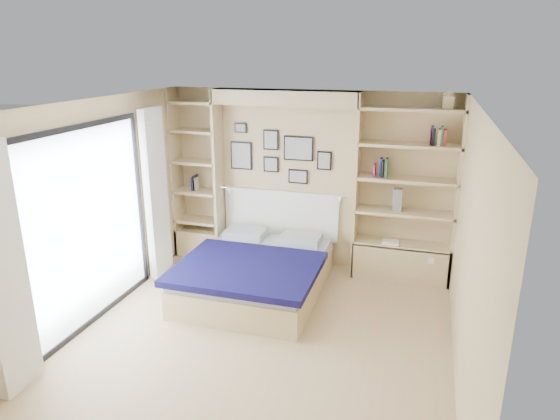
% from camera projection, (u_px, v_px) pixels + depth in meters
% --- Properties ---
extents(ground, '(4.50, 4.50, 0.00)m').
position_uv_depth(ground, '(258.00, 343.00, 5.35)').
color(ground, tan).
rests_on(ground, ground).
extents(room_shell, '(4.50, 4.50, 4.50)m').
position_uv_depth(room_shell, '(267.00, 204.00, 6.52)').
color(room_shell, tan).
rests_on(room_shell, ground).
extents(bed, '(1.71, 2.16, 1.07)m').
position_uv_depth(bed, '(257.00, 272.00, 6.43)').
color(bed, tan).
rests_on(bed, ground).
extents(photo_gallery, '(1.48, 0.02, 0.82)m').
position_uv_depth(photo_gallery, '(278.00, 154.00, 7.02)').
color(photo_gallery, black).
rests_on(photo_gallery, ground).
extents(reading_lamps, '(1.92, 0.12, 0.15)m').
position_uv_depth(reading_lamps, '(283.00, 193.00, 6.93)').
color(reading_lamps, silver).
rests_on(reading_lamps, ground).
extents(shelf_decor, '(3.57, 0.23, 2.03)m').
position_uv_depth(shelf_decor, '(389.00, 156.00, 6.43)').
color(shelf_decor, '#B31D52').
rests_on(shelf_decor, ground).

